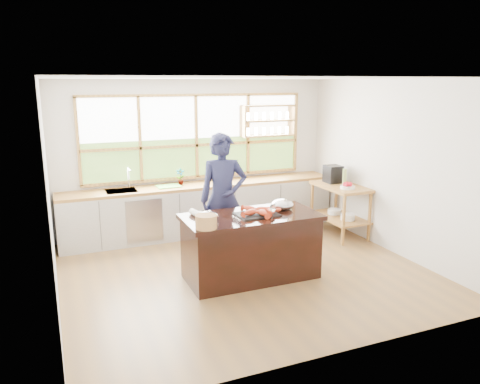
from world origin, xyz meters
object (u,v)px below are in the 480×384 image
island (251,246)px  cook (223,199)px  wicker_basket (206,222)px  espresso_machine (333,174)px

island → cook: size_ratio=0.95×
island → cook: 0.90m
cook → wicker_basket: (-0.62, -1.05, 0.02)m
cook → island: bearing=-68.6°
cook → espresso_machine: 2.40m
island → wicker_basket: bearing=-156.4°
cook → wicker_basket: cook is taller
cook → wicker_basket: size_ratio=7.27×
cook → espresso_machine: size_ratio=6.32×
island → wicker_basket: wicker_basket is taller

